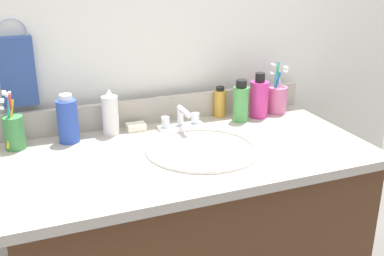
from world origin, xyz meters
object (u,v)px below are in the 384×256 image
(bottle_shampoo_blue, at_px, (68,120))
(bottle_soap_pink, at_px, (259,98))
(faucet, at_px, (181,121))
(bottle_lotion_white, at_px, (110,114))
(cup_green, at_px, (14,131))
(cup_pink, at_px, (277,99))
(soap_bar, at_px, (136,127))
(hand_towel, at_px, (17,72))
(bottle_toner_green, at_px, (241,102))
(bottle_oil_amber, at_px, (220,103))

(bottle_shampoo_blue, bearing_deg, bottle_soap_pink, -0.62)
(faucet, distance_m, bottle_lotion_white, 0.24)
(bottle_soap_pink, distance_m, cup_green, 0.85)
(cup_pink, height_order, soap_bar, cup_pink)
(cup_green, bearing_deg, bottle_soap_pink, -0.74)
(hand_towel, distance_m, cup_pink, 0.92)
(cup_pink, bearing_deg, bottle_toner_green, -169.08)
(faucet, bearing_deg, soap_bar, 163.72)
(cup_pink, bearing_deg, hand_towel, 174.35)
(hand_towel, height_order, bottle_shampoo_blue, hand_towel)
(bottle_shampoo_blue, height_order, soap_bar, bottle_shampoo_blue)
(bottle_shampoo_blue, bearing_deg, faucet, -3.40)
(bottle_lotion_white, bearing_deg, hand_towel, 163.36)
(cup_pink, bearing_deg, bottle_oil_amber, 170.29)
(bottle_shampoo_blue, height_order, bottle_oil_amber, bottle_shampoo_blue)
(hand_towel, bearing_deg, bottle_soap_pink, -7.40)
(hand_towel, height_order, faucet, hand_towel)
(hand_towel, relative_size, bottle_soap_pink, 1.33)
(bottle_soap_pink, xyz_separation_m, cup_pink, (0.09, 0.02, -0.02))
(hand_towel, distance_m, bottle_soap_pink, 0.84)
(cup_green, height_order, soap_bar, cup_green)
(cup_pink, distance_m, soap_bar, 0.55)
(bottle_shampoo_blue, relative_size, cup_pink, 0.81)
(bottle_soap_pink, bearing_deg, cup_pink, 10.73)
(hand_towel, xyz_separation_m, bottle_oil_amber, (0.68, -0.05, -0.17))
(bottle_lotion_white, distance_m, cup_pink, 0.63)
(bottle_shampoo_blue, xyz_separation_m, bottle_oil_amber, (0.55, 0.05, -0.02))
(bottle_toner_green, xyz_separation_m, bottle_shampoo_blue, (-0.60, 0.02, 0.00))
(bottle_lotion_white, height_order, cup_green, cup_green)
(bottle_soap_pink, xyz_separation_m, cup_green, (-0.85, 0.01, -0.01))
(bottle_shampoo_blue, distance_m, cup_green, 0.16)
(bottle_lotion_white, distance_m, bottle_soap_pink, 0.55)
(bottle_lotion_white, height_order, soap_bar, bottle_lotion_white)
(bottle_lotion_white, distance_m, bottle_oil_amber, 0.42)
(bottle_toner_green, xyz_separation_m, bottle_oil_amber, (-0.05, 0.07, -0.02))
(bottle_lotion_white, xyz_separation_m, cup_pink, (0.63, -0.01, -0.02))
(cup_green, bearing_deg, faucet, -2.74)
(bottle_oil_amber, relative_size, bottle_soap_pink, 0.69)
(bottle_toner_green, bearing_deg, hand_towel, 170.51)
(hand_towel, relative_size, bottle_shampoo_blue, 1.39)
(hand_towel, relative_size, bottle_lotion_white, 1.40)
(hand_towel, xyz_separation_m, bottle_shampoo_blue, (0.13, -0.10, -0.15))
(bottle_oil_amber, height_order, bottle_soap_pink, bottle_soap_pink)
(cup_green, bearing_deg, bottle_shampoo_blue, -1.23)
(bottle_shampoo_blue, bearing_deg, cup_green, 178.77)
(bottle_toner_green, distance_m, bottle_soap_pink, 0.09)
(bottle_toner_green, bearing_deg, bottle_soap_pink, 11.11)
(bottle_toner_green, xyz_separation_m, soap_bar, (-0.38, 0.05, -0.06))
(bottle_toner_green, relative_size, bottle_soap_pink, 0.92)
(soap_bar, bearing_deg, bottle_lotion_white, -177.70)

